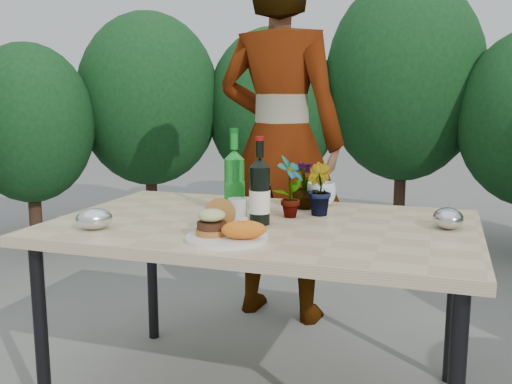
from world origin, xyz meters
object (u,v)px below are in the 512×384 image
(person, at_px, (280,142))
(patio_table, at_px, (262,236))
(wine_bottle, at_px, (260,192))
(dinner_plate, at_px, (227,238))

(person, bearing_deg, patio_table, 107.92)
(wine_bottle, bearing_deg, person, 102.72)
(wine_bottle, xyz_separation_m, person, (-0.20, 0.98, 0.11))
(patio_table, relative_size, dinner_plate, 5.71)
(patio_table, bearing_deg, person, 102.06)
(patio_table, relative_size, person, 0.82)
(dinner_plate, bearing_deg, wine_bottle, 83.42)
(patio_table, bearing_deg, wine_bottle, -88.07)
(patio_table, height_order, wine_bottle, wine_bottle)
(patio_table, relative_size, wine_bottle, 4.82)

